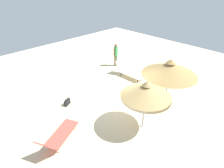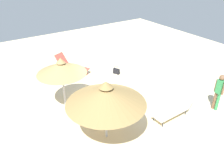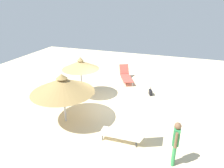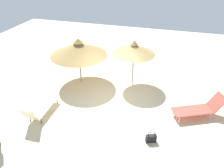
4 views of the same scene
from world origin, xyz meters
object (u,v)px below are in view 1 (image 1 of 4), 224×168
handbag (67,102)px  lounge_chair_far_right (128,72)px  lounge_chair_edge (58,137)px  person_standing_back (116,54)px  parasol_umbrella_far_left (170,69)px  parasol_umbrella_near_left (146,91)px

handbag → lounge_chair_far_right: bearing=177.8°
lounge_chair_edge → person_standing_back: 8.18m
parasol_umbrella_far_left → lounge_chair_far_right: size_ratio=1.40×
lounge_chair_far_right → handbag: lounge_chair_far_right is taller
parasol_umbrella_far_left → person_standing_back: parasol_umbrella_far_left is taller
lounge_chair_edge → lounge_chair_far_right: size_ratio=1.05×
parasol_umbrella_far_left → lounge_chair_edge: bearing=-12.5°
parasol_umbrella_near_left → person_standing_back: parasol_umbrella_near_left is taller
parasol_umbrella_far_left → lounge_chair_far_right: (-0.51, -3.24, -1.50)m
parasol_umbrella_near_left → lounge_chair_far_right: bearing=-131.1°
parasol_umbrella_near_left → parasol_umbrella_far_left: bearing=-169.8°
parasol_umbrella_near_left → handbag: parasol_umbrella_near_left is taller
lounge_chair_far_right → person_standing_back: size_ratio=1.20×
person_standing_back → lounge_chair_edge: bearing=27.5°
parasol_umbrella_near_left → lounge_chair_far_right: (-3.25, -3.73, -1.61)m
parasol_umbrella_far_left → handbag: size_ratio=5.71×
parasol_umbrella_near_left → lounge_chair_far_right: 5.20m
parasol_umbrella_near_left → lounge_chair_edge: bearing=-29.0°
handbag → parasol_umbrella_near_left: bearing=111.2°
parasol_umbrella_far_left → lounge_chair_edge: size_ratio=1.33×
person_standing_back → handbag: size_ratio=3.41×
lounge_chair_edge → person_standing_back: person_standing_back is taller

